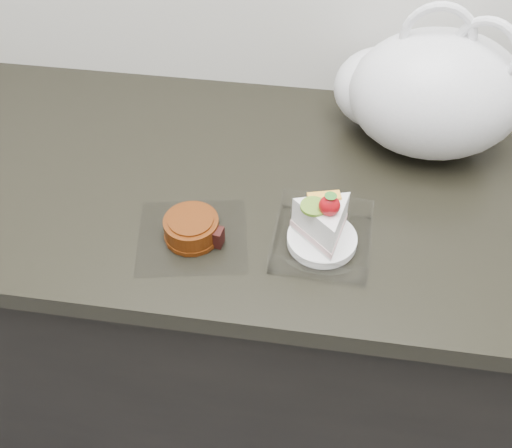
% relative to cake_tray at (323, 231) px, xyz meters
% --- Properties ---
extents(counter, '(2.04, 0.64, 0.90)m').
position_rel_cake_tray_xyz_m(counter, '(-0.12, 0.15, -0.48)').
color(counter, black).
rests_on(counter, ground).
extents(cake_tray, '(0.16, 0.16, 0.12)m').
position_rel_cake_tray_xyz_m(cake_tray, '(0.00, 0.00, 0.00)').
color(cake_tray, white).
rests_on(cake_tray, counter).
extents(mooncake_wrap, '(0.21, 0.20, 0.04)m').
position_rel_cake_tray_xyz_m(mooncake_wrap, '(-0.21, -0.01, -0.02)').
color(mooncake_wrap, white).
rests_on(mooncake_wrap, counter).
extents(plastic_bag, '(0.39, 0.32, 0.29)m').
position_rel_cake_tray_xyz_m(plastic_bag, '(0.16, 0.30, 0.08)').
color(plastic_bag, white).
rests_on(plastic_bag, counter).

